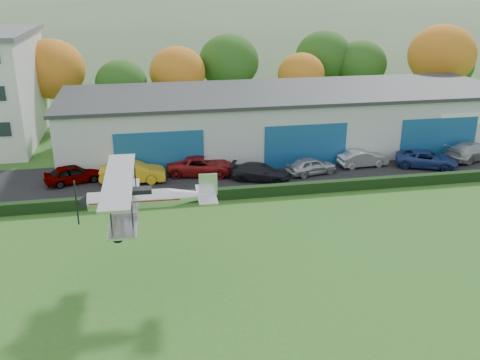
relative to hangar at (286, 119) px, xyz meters
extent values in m
plane|color=#2E651F|center=(-5.00, -27.98, -2.66)|extent=(300.00, 300.00, 0.00)
cube|color=black|center=(-2.00, -6.98, -2.63)|extent=(48.00, 9.00, 0.05)
cube|color=black|center=(-2.00, -11.78, -2.26)|extent=(46.00, 0.60, 0.80)
cube|color=#B2B7BC|center=(0.00, 0.02, -0.16)|extent=(40.00, 12.00, 5.00)
cube|color=#2D3033|center=(0.00, 0.02, 2.49)|extent=(40.60, 12.60, 0.30)
cube|color=navy|center=(-12.00, -6.03, -0.86)|extent=(7.00, 0.12, 3.60)
cube|color=navy|center=(0.00, -6.03, -0.86)|extent=(7.00, 0.12, 3.60)
cube|color=navy|center=(12.00, -6.03, -0.86)|extent=(7.00, 0.12, 3.60)
cylinder|color=#3D2614|center=(-22.00, 12.02, -1.08)|extent=(0.36, 0.36, 3.15)
ellipsoid|color=#AB6215|center=(-22.00, 12.02, 3.37)|extent=(6.84, 6.84, 6.16)
cylinder|color=#3D2614|center=(-15.00, 10.02, -1.43)|extent=(0.36, 0.36, 2.45)
ellipsoid|color=#1E4C14|center=(-15.00, 10.02, 2.03)|extent=(5.32, 5.32, 4.79)
cylinder|color=#3D2614|center=(-9.00, 12.02, -1.26)|extent=(0.36, 0.36, 2.80)
ellipsoid|color=#AB6215|center=(-9.00, 12.02, 2.70)|extent=(6.08, 6.08, 5.47)
cylinder|color=#3D2614|center=(-3.00, 14.02, -1.08)|extent=(0.36, 0.36, 3.15)
ellipsoid|color=#1E4C14|center=(-3.00, 14.02, 3.37)|extent=(6.84, 6.84, 6.16)
cylinder|color=#3D2614|center=(5.00, 12.02, -1.43)|extent=(0.36, 0.36, 2.45)
ellipsoid|color=#AB6215|center=(5.00, 12.02, 2.03)|extent=(5.32, 5.32, 4.79)
cylinder|color=#3D2614|center=(13.00, 14.02, -1.26)|extent=(0.36, 0.36, 2.80)
ellipsoid|color=#1E4C14|center=(13.00, 14.02, 2.70)|extent=(6.08, 6.08, 5.47)
cylinder|color=#3D2614|center=(21.00, 10.02, -0.91)|extent=(0.36, 0.36, 3.50)
ellipsoid|color=#AB6215|center=(21.00, 10.02, 4.04)|extent=(7.60, 7.60, 6.84)
cylinder|color=#3D2614|center=(25.00, 14.02, -1.43)|extent=(0.36, 0.36, 2.45)
ellipsoid|color=#1E4C14|center=(25.00, 14.02, 2.03)|extent=(5.32, 5.32, 4.79)
cylinder|color=#3D2614|center=(9.00, 16.02, -1.08)|extent=(0.36, 0.36, 3.15)
ellipsoid|color=#1E4C14|center=(9.00, 16.02, 3.37)|extent=(6.84, 6.84, 6.16)
ellipsoid|color=#4C6642|center=(15.00, 112.02, -18.06)|extent=(320.00, 196.00, 56.00)
ellipsoid|color=#4C6642|center=(85.00, 112.02, -12.56)|extent=(240.00, 126.00, 36.00)
imported|color=gray|center=(-18.64, -6.53, -1.88)|extent=(4.57, 2.96, 1.45)
imported|color=gold|center=(-14.15, -7.23, -1.79)|extent=(5.06, 2.04, 1.63)
imported|color=maroon|center=(-8.75, -6.48, -1.86)|extent=(5.79, 3.60, 1.50)
imported|color=black|center=(-4.45, -8.65, -1.94)|extent=(4.96, 3.45, 1.33)
imported|color=silver|center=(-0.10, -8.03, -1.91)|extent=(4.33, 2.49, 1.39)
imported|color=silver|center=(4.69, -7.00, -1.92)|extent=(4.26, 1.76, 1.37)
imported|color=navy|center=(9.82, -8.17, -1.91)|extent=(5.49, 4.12, 1.38)
imported|color=silver|center=(14.73, -7.06, -1.82)|extent=(5.85, 3.96, 1.57)
cylinder|color=silver|center=(-14.13, -21.96, 1.92)|extent=(3.93, 1.04, 0.92)
cone|color=silver|center=(-11.05, -22.05, 1.92)|extent=(2.28, 0.99, 0.92)
cone|color=black|center=(-16.33, -21.89, 1.92)|extent=(0.54, 0.94, 0.92)
cube|color=maroon|center=(-13.82, -21.97, 1.97)|extent=(4.34, 1.07, 0.06)
cube|color=black|center=(-13.61, -21.98, 2.35)|extent=(1.25, 0.65, 0.26)
cube|color=silver|center=(-14.33, -21.95, 1.61)|extent=(1.51, 7.42, 0.10)
cube|color=silver|center=(-14.54, -21.95, 3.00)|extent=(1.62, 7.84, 0.10)
cylinder|color=black|center=(-14.87, -24.61, 2.31)|extent=(0.06, 0.06, 1.33)
cylinder|color=black|center=(-13.95, -24.64, 2.31)|extent=(0.06, 0.06, 1.33)
cylinder|color=black|center=(-14.71, -19.27, 2.31)|extent=(0.06, 0.06, 1.33)
cylinder|color=black|center=(-13.79, -19.30, 2.31)|extent=(0.06, 0.06, 1.33)
cylinder|color=black|center=(-14.55, -22.31, 2.64)|extent=(0.07, 0.22, 0.77)
cylinder|color=black|center=(-14.53, -21.59, 2.64)|extent=(0.07, 0.22, 0.77)
cylinder|color=black|center=(-14.75, -22.38, 1.05)|extent=(0.09, 0.72, 1.26)
cylinder|color=black|center=(-14.73, -21.51, 1.05)|extent=(0.09, 0.72, 1.26)
cylinder|color=black|center=(-14.74, -21.94, 0.43)|extent=(0.13, 1.95, 0.07)
cylinder|color=black|center=(-14.77, -22.87, 0.43)|extent=(0.66, 0.16, 0.66)
cylinder|color=black|center=(-14.71, -21.02, 0.43)|extent=(0.66, 0.16, 0.66)
cylinder|color=black|center=(-10.33, -22.08, 1.66)|extent=(0.38, 0.07, 0.43)
cube|color=silver|center=(-10.33, -22.08, 1.97)|extent=(1.00, 2.69, 0.06)
cube|color=silver|center=(-10.23, -22.08, 2.48)|extent=(0.92, 0.09, 1.13)
cube|color=black|center=(-16.61, -21.89, 1.92)|extent=(0.07, 0.12, 2.26)
camera|label=1|loc=(-13.33, -46.67, 11.93)|focal=40.03mm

